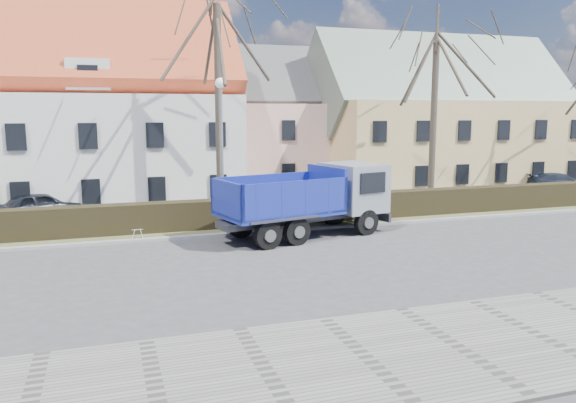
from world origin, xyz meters
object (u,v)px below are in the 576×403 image
object	(u,v)px
parked_car_b	(560,182)
streetlight	(222,152)
dump_truck	(300,201)
parked_car_a	(41,206)
cart_frame	(133,235)

from	to	relation	value
parked_car_b	streetlight	bearing A→B (deg)	116.60
dump_truck	parked_car_a	distance (m)	13.32
dump_truck	parked_car_a	size ratio (longest dim) A/B	1.88
streetlight	cart_frame	xyz separation A→B (m)	(-4.22, -2.24, -3.18)
parked_car_a	parked_car_b	world-z (taller)	parked_car_a
cart_frame	parked_car_b	distance (m)	28.63
dump_truck	parked_car_b	size ratio (longest dim) A/B	1.83
cart_frame	parked_car_a	world-z (taller)	parked_car_a
streetlight	parked_car_a	world-z (taller)	streetlight
parked_car_a	parked_car_b	distance (m)	32.02
cart_frame	parked_car_a	bearing A→B (deg)	123.14
cart_frame	parked_car_b	size ratio (longest dim) A/B	0.14
cart_frame	parked_car_b	xyz separation A→B (m)	(27.94, 6.26, 0.34)
cart_frame	dump_truck	bearing A→B (deg)	-11.20
streetlight	cart_frame	distance (m)	5.74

